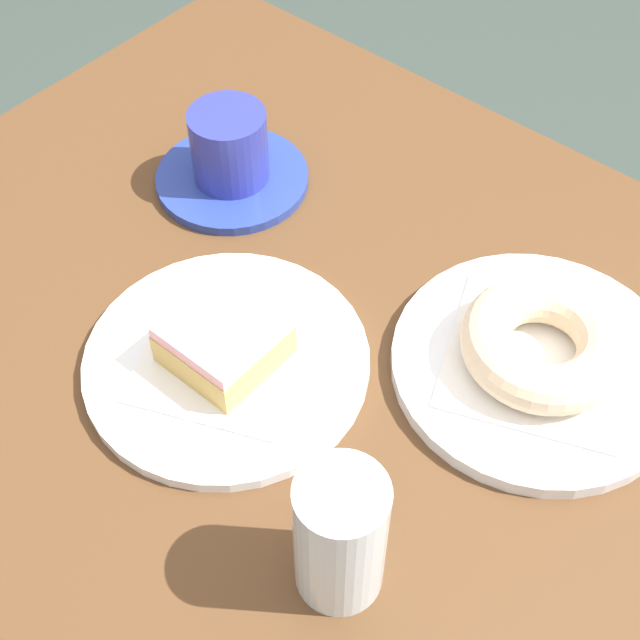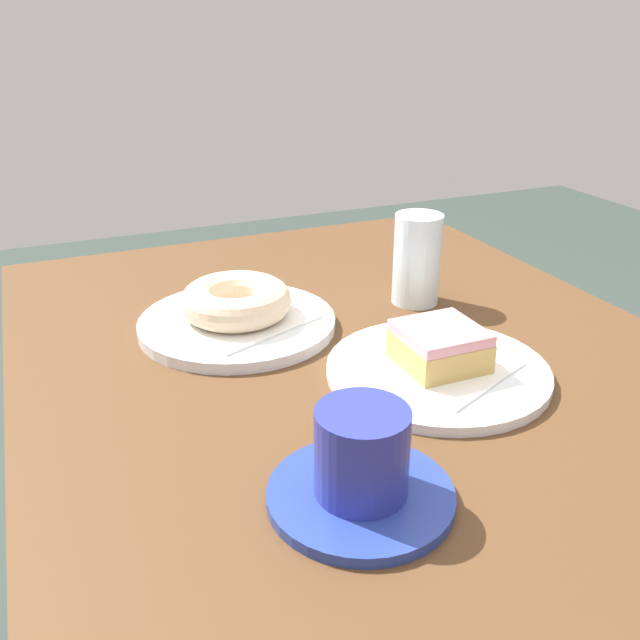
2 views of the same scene
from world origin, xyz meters
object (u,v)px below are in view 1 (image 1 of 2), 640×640
at_px(plate_sugar_ring, 536,365).
at_px(coffee_cup, 230,157).
at_px(plate_glazed_square, 227,362).
at_px(donut_glazed_square, 224,340).
at_px(donut_sugar_ring, 543,343).
at_px(water_glass, 340,536).

distance_m(plate_sugar_ring, coffee_cup, 0.34).
relative_size(plate_glazed_square, plate_sugar_ring, 0.99).
distance_m(donut_glazed_square, coffee_cup, 0.22).
bearing_deg(coffee_cup, plate_glazed_square, 132.47).
relative_size(donut_sugar_ring, coffee_cup, 0.89).
relative_size(plate_sugar_ring, donut_sugar_ring, 1.79).
relative_size(plate_glazed_square, donut_glazed_square, 2.85).
bearing_deg(water_glass, coffee_cup, -36.13).
height_order(donut_glazed_square, coffee_cup, coffee_cup).
distance_m(plate_sugar_ring, donut_sugar_ring, 0.03).
distance_m(donut_glazed_square, donut_sugar_ring, 0.25).
distance_m(donut_sugar_ring, coffee_cup, 0.34).
xyz_separation_m(plate_sugar_ring, water_glass, (0.01, 0.24, 0.05)).
height_order(donut_glazed_square, plate_sugar_ring, donut_glazed_square).
bearing_deg(donut_glazed_square, plate_sugar_ring, -140.85).
xyz_separation_m(plate_glazed_square, coffee_cup, (0.15, -0.16, 0.03)).
xyz_separation_m(water_glass, coffee_cup, (0.33, -0.24, -0.03)).
bearing_deg(donut_glazed_square, plate_glazed_square, -90.00).
distance_m(plate_sugar_ring, water_glass, 0.24).
height_order(donut_sugar_ring, water_glass, water_glass).
bearing_deg(water_glass, plate_glazed_square, -23.49).
relative_size(donut_glazed_square, coffee_cup, 0.55).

